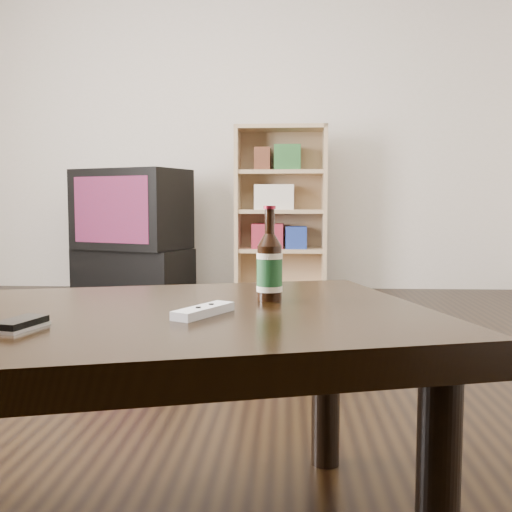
{
  "coord_description": "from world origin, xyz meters",
  "views": [
    {
      "loc": [
        0.48,
        -1.96,
        0.71
      ],
      "look_at": [
        0.41,
        -0.64,
        0.59
      ],
      "focal_mm": 42.0,
      "sensor_mm": 36.0,
      "label": 1
    }
  ],
  "objects_px": {
    "tv": "(132,209)",
    "phone": "(20,324)",
    "coffee_table": "(103,346)",
    "beer_bottle": "(270,267)",
    "tv_stand": "(133,271)",
    "bookshelf": "(280,208)",
    "remote": "(204,311)"
  },
  "relations": [
    {
      "from": "bookshelf",
      "to": "phone",
      "type": "distance_m",
      "value": 3.65
    },
    {
      "from": "tv",
      "to": "coffee_table",
      "type": "distance_m",
      "value": 3.54
    },
    {
      "from": "bookshelf",
      "to": "remote",
      "type": "xyz_separation_m",
      "value": [
        -0.1,
        -3.48,
        -0.17
      ]
    },
    {
      "from": "coffee_table",
      "to": "remote",
      "type": "height_order",
      "value": "remote"
    },
    {
      "from": "tv",
      "to": "phone",
      "type": "relative_size",
      "value": 8.66
    },
    {
      "from": "tv_stand",
      "to": "beer_bottle",
      "type": "xyz_separation_m",
      "value": [
        1.16,
        -3.26,
        0.39
      ]
    },
    {
      "from": "bookshelf",
      "to": "coffee_table",
      "type": "distance_m",
      "value": 3.5
    },
    {
      "from": "bookshelf",
      "to": "coffee_table",
      "type": "xyz_separation_m",
      "value": [
        -0.3,
        -3.47,
        -0.24
      ]
    },
    {
      "from": "tv_stand",
      "to": "coffee_table",
      "type": "bearing_deg",
      "value": -53.95
    },
    {
      "from": "coffee_table",
      "to": "beer_bottle",
      "type": "distance_m",
      "value": 0.39
    },
    {
      "from": "coffee_table",
      "to": "phone",
      "type": "bearing_deg",
      "value": -122.43
    },
    {
      "from": "tv_stand",
      "to": "bookshelf",
      "type": "xyz_separation_m",
      "value": [
        1.14,
        0.04,
        0.49
      ]
    },
    {
      "from": "phone",
      "to": "remote",
      "type": "xyz_separation_m",
      "value": [
        0.3,
        0.14,
        0.0
      ]
    },
    {
      "from": "bookshelf",
      "to": "remote",
      "type": "bearing_deg",
      "value": -90.96
    },
    {
      "from": "tv",
      "to": "remote",
      "type": "height_order",
      "value": "tv"
    },
    {
      "from": "tv",
      "to": "phone",
      "type": "distance_m",
      "value": 3.66
    },
    {
      "from": "coffee_table",
      "to": "remote",
      "type": "bearing_deg",
      "value": -3.06
    },
    {
      "from": "tv_stand",
      "to": "coffee_table",
      "type": "relative_size",
      "value": 0.6
    },
    {
      "from": "remote",
      "to": "tv_stand",
      "type": "bearing_deg",
      "value": 135.01
    },
    {
      "from": "remote",
      "to": "phone",
      "type": "bearing_deg",
      "value": -126.55
    },
    {
      "from": "beer_bottle",
      "to": "tv_stand",
      "type": "bearing_deg",
      "value": 109.67
    },
    {
      "from": "bookshelf",
      "to": "coffee_table",
      "type": "bearing_deg",
      "value": -94.28
    },
    {
      "from": "coffee_table",
      "to": "beer_bottle",
      "type": "xyz_separation_m",
      "value": [
        0.32,
        0.17,
        0.14
      ]
    },
    {
      "from": "beer_bottle",
      "to": "coffee_table",
      "type": "bearing_deg",
      "value": -152.08
    },
    {
      "from": "coffee_table",
      "to": "beer_bottle",
      "type": "height_order",
      "value": "beer_bottle"
    },
    {
      "from": "tv_stand",
      "to": "beer_bottle",
      "type": "distance_m",
      "value": 3.48
    },
    {
      "from": "coffee_table",
      "to": "phone",
      "type": "distance_m",
      "value": 0.19
    },
    {
      "from": "bookshelf",
      "to": "tv_stand",
      "type": "bearing_deg",
      "value": -177.12
    },
    {
      "from": "bookshelf",
      "to": "phone",
      "type": "xyz_separation_m",
      "value": [
        -0.4,
        -3.63,
        -0.17
      ]
    },
    {
      "from": "bookshelf",
      "to": "phone",
      "type": "relative_size",
      "value": 11.76
    },
    {
      "from": "bookshelf",
      "to": "remote",
      "type": "relative_size",
      "value": 8.28
    },
    {
      "from": "tv_stand",
      "to": "phone",
      "type": "bearing_deg",
      "value": -55.99
    }
  ]
}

